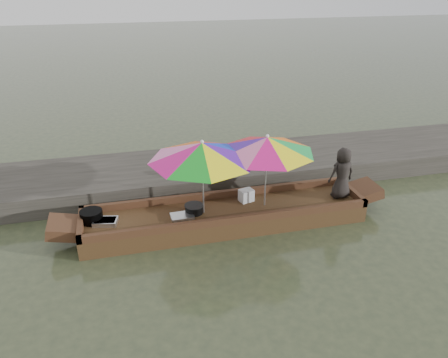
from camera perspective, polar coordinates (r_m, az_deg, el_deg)
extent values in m
plane|color=#333B27|center=(9.10, 0.15, -5.95)|extent=(80.00, 80.00, 0.00)
cube|color=#2D2B26|center=(10.88, -2.67, 1.07)|extent=(22.00, 2.20, 0.50)
cube|color=black|center=(9.01, 0.15, -5.00)|extent=(5.75, 1.20, 0.35)
cylinder|color=black|center=(8.86, -16.93, -4.66)|extent=(0.43, 0.43, 0.23)
cube|color=silver|center=(8.73, -15.22, -5.40)|extent=(0.50, 0.40, 0.09)
cube|color=silver|center=(8.68, -5.50, -4.86)|extent=(0.46, 0.33, 0.06)
cylinder|color=black|center=(8.79, -3.95, -3.97)|extent=(0.35, 0.35, 0.17)
cube|color=silver|center=(9.21, 2.92, -2.15)|extent=(0.33, 0.29, 0.26)
imported|color=black|center=(9.50, 15.17, 0.76)|extent=(0.58, 0.40, 1.13)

